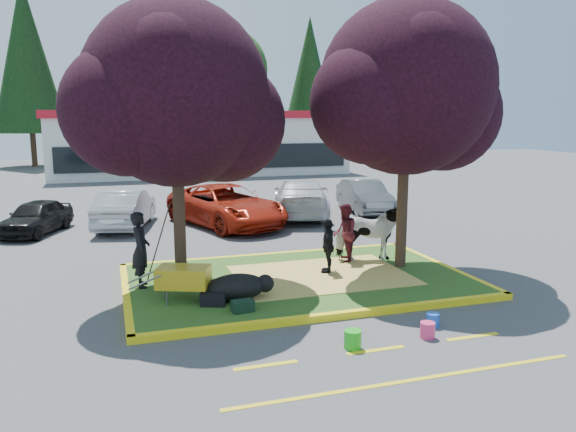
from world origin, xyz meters
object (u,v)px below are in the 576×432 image
object	(u,v)px
calf	(236,287)
car_silver	(125,209)
cow	(370,234)
car_black	(36,217)
handler	(141,250)
wheelbarrow	(184,277)
bucket_blue	(433,320)
bucket_pink	(428,330)
bucket_green	(353,339)

from	to	relation	value
calf	car_silver	bearing A→B (deg)	115.75
cow	car_black	bearing A→B (deg)	65.24
cow	handler	world-z (taller)	handler
wheelbarrow	car_black	size ratio (longest dim) A/B	0.56
bucket_blue	car_silver	size ratio (longest dim) A/B	0.06
bucket_pink	bucket_blue	bearing A→B (deg)	49.01
cow	bucket_pink	distance (m)	5.08
car_silver	handler	bearing A→B (deg)	105.04
cow	bucket_green	xyz separation A→B (m)	(-2.69, -4.90, -0.75)
bucket_green	bucket_pink	distance (m)	1.52
bucket_blue	car_black	world-z (taller)	car_black
cow	wheelbarrow	bearing A→B (deg)	123.46
calf	bucket_pink	bearing A→B (deg)	-28.80
calf	wheelbarrow	bearing A→B (deg)	179.14
calf	wheelbarrow	distance (m)	1.13
wheelbarrow	car_silver	size ratio (longest dim) A/B	0.46
handler	bucket_pink	xyz separation A→B (m)	(4.87, -4.39, -0.88)
cow	bucket_green	bearing A→B (deg)	165.69
calf	car_silver	distance (m)	9.97
cow	wheelbarrow	size ratio (longest dim) A/B	0.93
bucket_pink	car_black	xyz separation A→B (m)	(-7.98, 12.37, 0.44)
calf	car_black	world-z (taller)	car_black
cow	car_silver	bearing A→B (deg)	53.19
car_silver	car_black	bearing A→B (deg)	17.89
wheelbarrow	car_silver	xyz separation A→B (m)	(-0.91, 9.47, 0.04)
calf	bucket_pink	xyz separation A→B (m)	(2.99, -2.80, -0.28)
bucket_pink	car_black	size ratio (longest dim) A/B	0.09
cow	wheelbarrow	world-z (taller)	cow
bucket_green	car_silver	xyz separation A→B (m)	(-3.45, 12.57, 0.54)
car_black	bucket_blue	bearing A→B (deg)	-33.17
wheelbarrow	bucket_green	distance (m)	4.04
bucket_green	handler	bearing A→B (deg)	127.21
calf	bucket_green	xyz separation A→B (m)	(1.47, -2.81, -0.27)
cow	bucket_blue	distance (m)	4.56
calf	bucket_green	bearing A→B (deg)	-48.11
calf	car_black	xyz separation A→B (m)	(-4.99, 9.58, 0.16)
wheelbarrow	handler	bearing A→B (deg)	143.83
cow	bucket_pink	xyz separation A→B (m)	(-1.18, -4.88, -0.77)
cow	handler	xyz separation A→B (m)	(-6.04, -0.49, 0.11)
cow	bucket_green	size ratio (longest dim) A/B	5.47
cow	calf	distance (m)	4.68
calf	car_silver	world-z (taller)	car_silver
cow	wheelbarrow	xyz separation A→B (m)	(-5.24, -1.80, -0.26)
cow	car_silver	world-z (taller)	cow
bucket_green	car_silver	size ratio (longest dim) A/B	0.08
handler	cow	bearing A→B (deg)	-83.90
handler	bucket_blue	bearing A→B (deg)	-125.32
bucket_green	car_black	bearing A→B (deg)	117.55
car_black	bucket_pink	bearing A→B (deg)	-35.45
bucket_green	calf	bearing A→B (deg)	117.60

